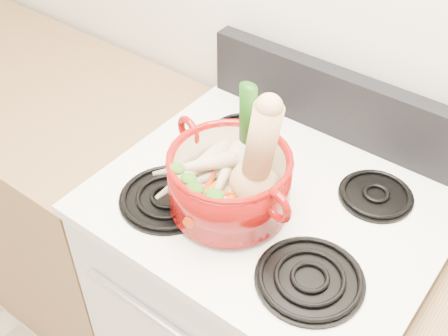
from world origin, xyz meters
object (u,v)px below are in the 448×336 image
Objects in this scene: leek at (248,136)px; squash at (254,153)px; dutch_oven at (230,181)px; stove_body at (264,315)px.

squash is at bearing -29.29° from leek.
dutch_oven is 0.10m from squash.
squash reaches higher than stove_body.
leek reaches higher than stove_body.
stove_body is 3.54× the size of squash.
stove_body is 3.35× the size of leek.
stove_body is 0.67m from squash.
dutch_oven is at bearing -90.01° from leek.
leek is at bearing -140.69° from stove_body.
dutch_oven is at bearing -122.94° from stove_body.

